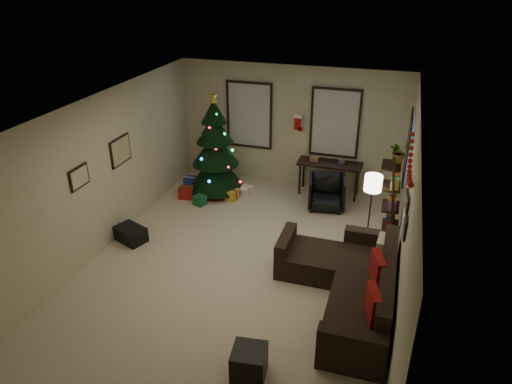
# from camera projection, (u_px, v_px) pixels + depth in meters

# --- Properties ---
(floor) EXTENTS (7.00, 7.00, 0.00)m
(floor) POSITION_uv_depth(u_px,v_px,m) (240.00, 268.00, 7.84)
(floor) COLOR beige
(floor) RESTS_ON ground
(ceiling) EXTENTS (7.00, 7.00, 0.00)m
(ceiling) POSITION_uv_depth(u_px,v_px,m) (237.00, 111.00, 6.65)
(ceiling) COLOR white
(ceiling) RESTS_ON floor
(wall_back) EXTENTS (5.00, 0.00, 5.00)m
(wall_back) POSITION_uv_depth(u_px,v_px,m) (291.00, 127.00, 10.24)
(wall_back) COLOR #C1BA93
(wall_back) RESTS_ON floor
(wall_front) EXTENTS (5.00, 0.00, 5.00)m
(wall_front) POSITION_uv_depth(u_px,v_px,m) (111.00, 361.00, 4.25)
(wall_front) COLOR #C1BA93
(wall_front) RESTS_ON floor
(wall_left) EXTENTS (0.00, 7.00, 7.00)m
(wall_left) POSITION_uv_depth(u_px,v_px,m) (99.00, 176.00, 7.92)
(wall_left) COLOR #C1BA93
(wall_left) RESTS_ON floor
(wall_right) EXTENTS (0.00, 7.00, 7.00)m
(wall_right) POSITION_uv_depth(u_px,v_px,m) (406.00, 220.00, 6.58)
(wall_right) COLOR #C1BA93
(wall_right) RESTS_ON floor
(window_back_left) EXTENTS (1.05, 0.06, 1.50)m
(window_back_left) POSITION_uv_depth(u_px,v_px,m) (249.00, 115.00, 10.38)
(window_back_left) COLOR #728CB2
(window_back_left) RESTS_ON wall_back
(window_back_right) EXTENTS (1.05, 0.06, 1.50)m
(window_back_right) POSITION_uv_depth(u_px,v_px,m) (335.00, 123.00, 9.87)
(window_back_right) COLOR #728CB2
(window_back_right) RESTS_ON wall_back
(window_right_wall) EXTENTS (0.06, 0.90, 1.30)m
(window_right_wall) POSITION_uv_depth(u_px,v_px,m) (409.00, 148.00, 8.70)
(window_right_wall) COLOR #728CB2
(window_right_wall) RESTS_ON wall_right
(christmas_tree) EXTENTS (1.22, 1.22, 2.27)m
(christmas_tree) POSITION_uv_depth(u_px,v_px,m) (215.00, 152.00, 10.03)
(christmas_tree) COLOR black
(christmas_tree) RESTS_ON floor
(presents) EXTENTS (1.50, 1.01, 0.28)m
(presents) POSITION_uv_depth(u_px,v_px,m) (210.00, 191.00, 10.20)
(presents) COLOR navy
(presents) RESTS_ON floor
(sofa) EXTENTS (1.83, 2.66, 0.86)m
(sofa) POSITION_uv_depth(u_px,v_px,m) (350.00, 284.00, 7.00)
(sofa) COLOR black
(sofa) RESTS_ON floor
(pillow_red_a) EXTENTS (0.23, 0.46, 0.44)m
(pillow_red_a) POSITION_uv_depth(u_px,v_px,m) (373.00, 305.00, 6.03)
(pillow_red_a) COLOR maroon
(pillow_red_a) RESTS_ON sofa
(pillow_red_b) EXTENTS (0.25, 0.48, 0.46)m
(pillow_red_b) POSITION_uv_depth(u_px,v_px,m) (377.00, 270.00, 6.71)
(pillow_red_b) COLOR maroon
(pillow_red_b) RESTS_ON sofa
(pillow_cream) EXTENTS (0.13, 0.39, 0.38)m
(pillow_cream) POSITION_uv_depth(u_px,v_px,m) (380.00, 248.00, 7.23)
(pillow_cream) COLOR beige
(pillow_cream) RESTS_ON sofa
(ottoman_near) EXTENTS (0.46, 0.46, 0.39)m
(ottoman_near) POSITION_uv_depth(u_px,v_px,m) (249.00, 362.00, 5.74)
(ottoman_near) COLOR black
(ottoman_near) RESTS_ON floor
(desk) EXTENTS (1.37, 0.49, 0.74)m
(desk) POSITION_uv_depth(u_px,v_px,m) (330.00, 167.00, 10.06)
(desk) COLOR black
(desk) RESTS_ON floor
(desk_chair) EXTENTS (0.77, 0.73, 0.69)m
(desk_chair) POSITION_uv_depth(u_px,v_px,m) (327.00, 192.00, 9.62)
(desk_chair) COLOR black
(desk_chair) RESTS_ON floor
(bookshelf) EXTENTS (0.30, 0.52, 1.75)m
(bookshelf) POSITION_uv_depth(u_px,v_px,m) (392.00, 201.00, 8.20)
(bookshelf) COLOR black
(bookshelf) RESTS_ON floor
(potted_plant) EXTENTS (0.59, 0.59, 0.50)m
(potted_plant) POSITION_uv_depth(u_px,v_px,m) (400.00, 148.00, 7.80)
(potted_plant) COLOR #4C4C4C
(potted_plant) RESTS_ON bookshelf
(floor_lamp) EXTENTS (0.30, 0.30, 1.40)m
(floor_lamp) POSITION_uv_depth(u_px,v_px,m) (373.00, 188.00, 7.92)
(floor_lamp) COLOR black
(floor_lamp) RESTS_ON floor
(art_map) EXTENTS (0.04, 0.60, 0.50)m
(art_map) POSITION_uv_depth(u_px,v_px,m) (120.00, 151.00, 8.40)
(art_map) COLOR black
(art_map) RESTS_ON wall_left
(art_abstract) EXTENTS (0.04, 0.45, 0.35)m
(art_abstract) POSITION_uv_depth(u_px,v_px,m) (79.00, 177.00, 7.38)
(art_abstract) COLOR black
(art_abstract) RESTS_ON wall_left
(gallery) EXTENTS (0.03, 1.25, 0.54)m
(gallery) POSITION_uv_depth(u_px,v_px,m) (407.00, 208.00, 6.42)
(gallery) COLOR black
(gallery) RESTS_ON wall_right
(garland) EXTENTS (0.08, 1.90, 0.30)m
(garland) POSITION_uv_depth(u_px,v_px,m) (411.00, 163.00, 6.37)
(garland) COLOR #A5140C
(garland) RESTS_ON wall_right
(stocking_left) EXTENTS (0.20, 0.05, 0.36)m
(stocking_left) POSITION_uv_depth(u_px,v_px,m) (286.00, 121.00, 10.30)
(stocking_left) COLOR #990F0C
(stocking_left) RESTS_ON wall_back
(stocking_right) EXTENTS (0.20, 0.05, 0.36)m
(stocking_right) POSITION_uv_depth(u_px,v_px,m) (298.00, 122.00, 9.95)
(stocking_right) COLOR #990F0C
(stocking_right) RESTS_ON wall_back
(storage_bin) EXTENTS (0.65, 0.55, 0.28)m
(storage_bin) POSITION_uv_depth(u_px,v_px,m) (131.00, 234.00, 8.55)
(storage_bin) COLOR black
(storage_bin) RESTS_ON floor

